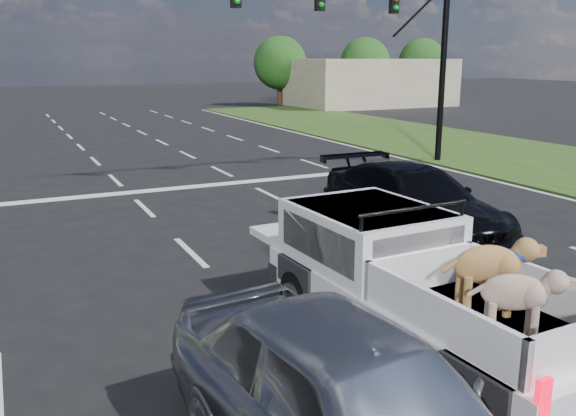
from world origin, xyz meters
name	(u,v)px	position (x,y,z in m)	size (l,w,h in m)	color
ground	(381,311)	(0.00, 0.00, 0.00)	(160.00, 160.00, 0.00)	black
road_markings	(229,213)	(0.00, 6.56, 0.01)	(17.75, 60.00, 0.01)	silver
traffic_signal	(388,26)	(7.20, 10.50, 4.73)	(9.11, 0.31, 7.00)	black
building_right	(371,83)	(22.00, 34.00, 1.80)	(12.00, 7.00, 3.60)	#C2B494
tree_far_d	(280,63)	(16.00, 38.00, 3.29)	(4.20, 4.20, 5.40)	#332114
tree_far_e	(365,63)	(24.00, 38.00, 3.29)	(4.20, 4.20, 5.40)	#332114
tree_far_f	(422,62)	(30.00, 38.00, 3.29)	(4.20, 4.20, 5.40)	#332114
pickup_truck	(412,283)	(-0.32, -1.13, 0.89)	(2.10, 5.15, 1.90)	black
silver_sedan	(355,410)	(-2.44, -3.16, 0.79)	(1.86, 4.63, 1.58)	#A7A9AE
black_coupe	(413,202)	(2.83, 3.03, 0.75)	(2.10, 5.17, 1.50)	black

